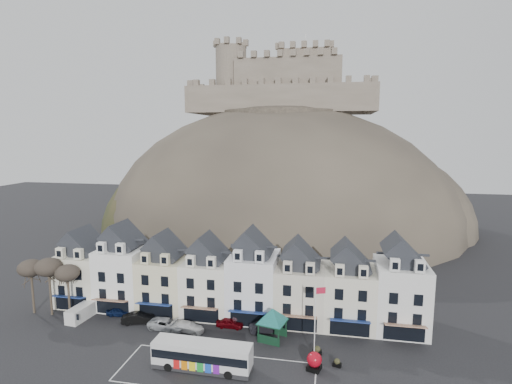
% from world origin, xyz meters
% --- Properties ---
extents(ground, '(300.00, 300.00, 0.00)m').
position_xyz_m(ground, '(0.00, 0.00, 0.00)').
color(ground, black).
rests_on(ground, ground).
extents(coach_bay_markings, '(22.00, 7.50, 0.01)m').
position_xyz_m(coach_bay_markings, '(2.00, 1.25, 0.00)').
color(coach_bay_markings, silver).
rests_on(coach_bay_markings, ground).
extents(townhouse_terrace, '(54.40, 9.35, 11.80)m').
position_xyz_m(townhouse_terrace, '(0.15, 15.97, 5.30)').
color(townhouse_terrace, '#EEE9CE').
rests_on(townhouse_terrace, ground).
extents(castle_hill, '(100.00, 76.00, 68.00)m').
position_xyz_m(castle_hill, '(1.25, 68.95, 0.11)').
color(castle_hill, '#332D27').
rests_on(castle_hill, ground).
extents(castle, '(50.20, 22.20, 22.00)m').
position_xyz_m(castle, '(0.51, 75.93, 40.19)').
color(castle, '#645B4C').
rests_on(castle, ground).
extents(tree_left_far, '(3.61, 3.61, 8.24)m').
position_xyz_m(tree_left_far, '(-29.00, 10.50, 6.90)').
color(tree_left_far, '#312B1F').
rests_on(tree_left_far, ground).
extents(tree_left_mid, '(3.78, 3.78, 8.64)m').
position_xyz_m(tree_left_mid, '(-26.00, 10.50, 7.24)').
color(tree_left_mid, '#312B1F').
rests_on(tree_left_mid, ground).
extents(tree_left_near, '(3.43, 3.43, 7.84)m').
position_xyz_m(tree_left_near, '(-23.00, 10.50, 6.55)').
color(tree_left_near, '#312B1F').
rests_on(tree_left_near, ground).
extents(bus, '(11.42, 2.90, 3.21)m').
position_xyz_m(bus, '(0.25, 1.54, 1.77)').
color(bus, '#262628').
rests_on(bus, ground).
extents(bus_shelter, '(6.55, 6.55, 4.27)m').
position_xyz_m(bus_shelter, '(7.12, 9.50, 3.32)').
color(bus_shelter, black).
rests_on(bus_shelter, ground).
extents(red_buoy, '(1.79, 1.79, 2.12)m').
position_xyz_m(red_buoy, '(12.78, 3.74, 1.08)').
color(red_buoy, black).
rests_on(red_buoy, ground).
extents(flagpole, '(1.22, 0.50, 8.90)m').
position_xyz_m(flagpole, '(12.74, 6.65, 5.08)').
color(flagpole, silver).
rests_on(flagpole, ground).
extents(white_van, '(2.31, 4.46, 1.96)m').
position_xyz_m(white_van, '(-20.87, 9.87, 0.98)').
color(white_van, silver).
rests_on(white_van, ground).
extents(planter_west, '(1.08, 0.74, 0.98)m').
position_xyz_m(planter_west, '(15.33, 4.87, 0.47)').
color(planter_west, black).
rests_on(planter_west, ground).
extents(planter_east, '(1.17, 0.76, 1.09)m').
position_xyz_m(planter_east, '(13.00, 7.00, 0.53)').
color(planter_east, black).
rests_on(planter_east, ground).
extents(car_navy, '(3.73, 1.64, 1.25)m').
position_xyz_m(car_navy, '(-16.00, 12.00, 0.62)').
color(car_navy, '#0B1638').
rests_on(car_navy, ground).
extents(car_black, '(4.79, 2.88, 1.49)m').
position_xyz_m(car_black, '(-12.17, 10.41, 0.74)').
color(car_black, black).
rests_on(car_black, ground).
extents(car_silver, '(5.34, 2.89, 1.45)m').
position_xyz_m(car_silver, '(-7.47, 9.50, 0.72)').
color(car_silver, '#B9BDC2').
rests_on(car_silver, ground).
extents(car_white, '(4.69, 2.47, 1.30)m').
position_xyz_m(car_white, '(-4.40, 9.50, 0.65)').
color(car_white, white).
rests_on(car_white, ground).
extents(car_maroon, '(3.77, 1.54, 1.28)m').
position_xyz_m(car_maroon, '(0.88, 11.62, 0.64)').
color(car_maroon, '#52040A').
rests_on(car_maroon, ground).
extents(car_charcoal, '(4.71, 3.08, 1.47)m').
position_xyz_m(car_charcoal, '(6.00, 11.21, 0.73)').
color(car_charcoal, black).
rests_on(car_charcoal, ground).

